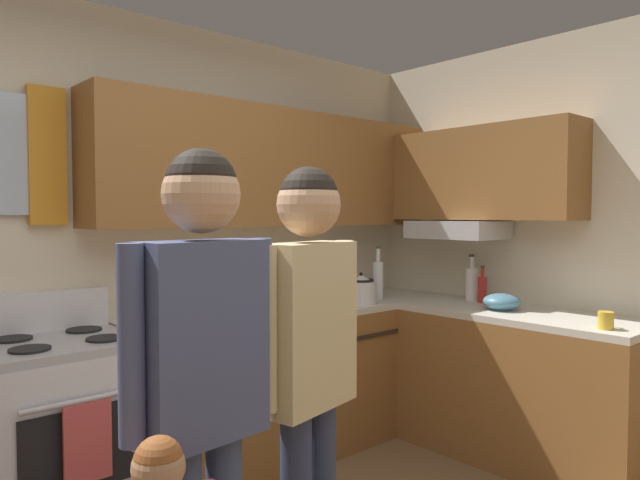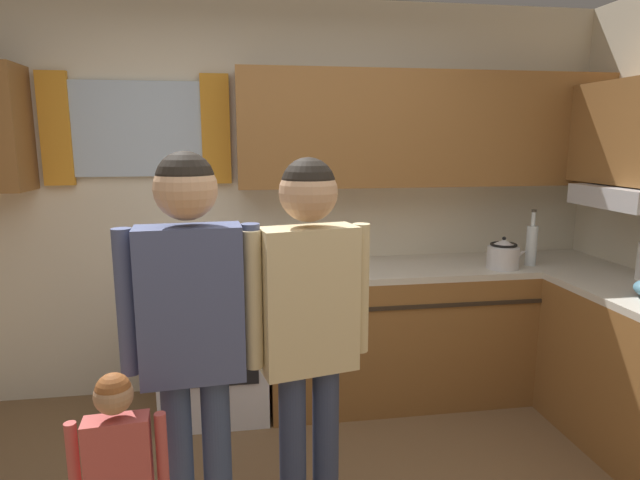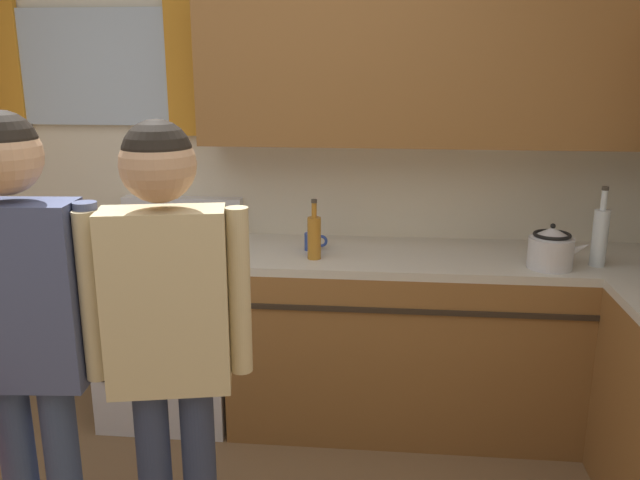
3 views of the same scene
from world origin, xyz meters
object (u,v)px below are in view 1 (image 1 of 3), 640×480
(stove_oven, at_px, (60,431))
(bottle_tall_clear, at_px, (378,279))
(bottle_sauce_red, at_px, (482,289))
(mixing_bowl, at_px, (502,302))
(bottle_milk_white, at_px, (471,283))
(adult_holding_child, at_px, (203,362))
(mug_mustard_yellow, at_px, (606,320))
(mug_cobalt_blue, at_px, (197,313))
(bottle_oil_amber, at_px, (215,303))
(stovetop_kettle, at_px, (361,289))
(adult_in_plaid, at_px, (309,343))

(stove_oven, height_order, bottle_tall_clear, bottle_tall_clear)
(bottle_sauce_red, bearing_deg, mixing_bowl, -125.19)
(bottle_milk_white, bearing_deg, bottle_tall_clear, 135.44)
(adult_holding_child, bearing_deg, bottle_tall_clear, 30.32)
(bottle_tall_clear, xyz_separation_m, mug_mustard_yellow, (0.10, -1.47, -0.10))
(stove_oven, distance_m, mug_cobalt_blue, 0.87)
(bottle_milk_white, distance_m, bottle_oil_amber, 1.80)
(bottle_oil_amber, height_order, mug_cobalt_blue, bottle_oil_amber)
(bottle_sauce_red, relative_size, adult_holding_child, 0.15)
(bottle_sauce_red, bearing_deg, mug_mustard_yellow, -108.81)
(stovetop_kettle, height_order, adult_holding_child, adult_holding_child)
(stove_oven, bearing_deg, bottle_milk_white, -12.63)
(bottle_oil_amber, height_order, stovetop_kettle, bottle_oil_amber)
(bottle_oil_amber, relative_size, mug_cobalt_blue, 2.49)
(mug_mustard_yellow, xyz_separation_m, adult_holding_child, (-2.17, 0.26, 0.11))
(bottle_sauce_red, height_order, stovetop_kettle, bottle_sauce_red)
(bottle_sauce_red, height_order, mixing_bowl, bottle_sauce_red)
(bottle_tall_clear, distance_m, mixing_bowl, 0.84)
(bottle_sauce_red, bearing_deg, mug_cobalt_blue, 158.64)
(adult_holding_child, xyz_separation_m, adult_in_plaid, (0.44, 0.04, -0.02))
(bottle_tall_clear, xyz_separation_m, bottle_sauce_red, (0.42, -0.55, -0.05))
(bottle_tall_clear, distance_m, adult_in_plaid, 2.00)
(adult_holding_child, bearing_deg, mug_mustard_yellow, -6.87)
(stovetop_kettle, relative_size, adult_holding_child, 0.16)
(bottle_oil_amber, relative_size, stovetop_kettle, 1.04)
(bottle_milk_white, bearing_deg, adult_in_plaid, -160.81)
(mug_cobalt_blue, bearing_deg, adult_holding_child, -119.08)
(bottle_oil_amber, bearing_deg, mug_mustard_yellow, -46.01)
(mixing_bowl, bearing_deg, bottle_oil_amber, 153.17)
(mug_cobalt_blue, relative_size, adult_holding_child, 0.07)
(bottle_milk_white, height_order, adult_in_plaid, adult_in_plaid)
(mug_cobalt_blue, bearing_deg, adult_in_plaid, -103.14)
(bottle_milk_white, height_order, bottle_sauce_red, bottle_milk_white)
(bottle_sauce_red, height_order, mug_mustard_yellow, bottle_sauce_red)
(bottle_milk_white, height_order, mug_mustard_yellow, bottle_milk_white)
(mug_cobalt_blue, height_order, adult_in_plaid, adult_in_plaid)
(adult_holding_child, bearing_deg, stovetop_kettle, 32.00)
(stove_oven, height_order, adult_in_plaid, adult_in_plaid)
(bottle_oil_amber, relative_size, adult_in_plaid, 0.17)
(stove_oven, height_order, adult_holding_child, adult_holding_child)
(mug_mustard_yellow, height_order, stovetop_kettle, stovetop_kettle)
(bottle_tall_clear, bearing_deg, stove_oven, 176.73)
(stove_oven, xyz_separation_m, adult_holding_child, (-0.01, -1.33, 0.59))
(stove_oven, bearing_deg, mixing_bowl, -21.69)
(bottle_tall_clear, bearing_deg, bottle_oil_amber, -179.25)
(mug_mustard_yellow, relative_size, mug_cobalt_blue, 1.05)
(bottle_milk_white, relative_size, bottle_sauce_red, 1.27)
(bottle_tall_clear, height_order, bottle_sauce_red, bottle_tall_clear)
(stove_oven, relative_size, bottle_oil_amber, 3.85)
(adult_in_plaid, bearing_deg, bottle_sauce_red, 16.81)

